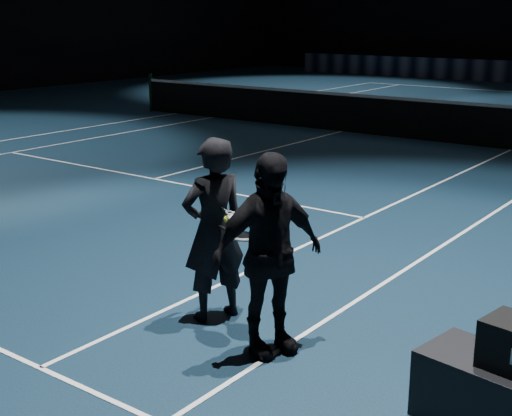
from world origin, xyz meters
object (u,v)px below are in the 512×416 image
(racket_lower, at_px, (241,236))
(tennis_balls, at_px, (229,218))
(player_a, at_px, (214,230))
(player_b, at_px, (268,255))
(racket_upper, at_px, (242,219))

(racket_lower, distance_m, tennis_balls, 0.23)
(player_a, bearing_deg, racket_lower, 93.58)
(player_a, xyz_separation_m, tennis_balls, (0.24, -0.08, 0.17))
(tennis_balls, bearing_deg, player_b, -18.75)
(player_a, distance_m, racket_lower, 0.45)
(racket_lower, bearing_deg, player_b, 0.00)
(player_b, xyz_separation_m, tennis_balls, (-0.56, 0.19, 0.17))
(racket_upper, height_order, tennis_balls, racket_upper)
(player_b, relative_size, racket_lower, 2.53)
(player_b, xyz_separation_m, racket_lower, (-0.38, 0.13, 0.06))
(player_a, height_order, tennis_balls, player_a)
(racket_lower, bearing_deg, racket_upper, 141.34)
(player_b, bearing_deg, tennis_balls, 95.78)
(player_a, relative_size, tennis_balls, 14.36)
(player_a, xyz_separation_m, player_b, (0.81, -0.27, 0.00))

